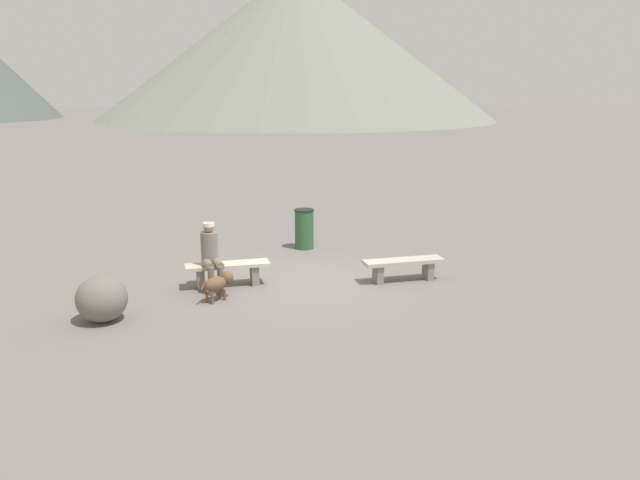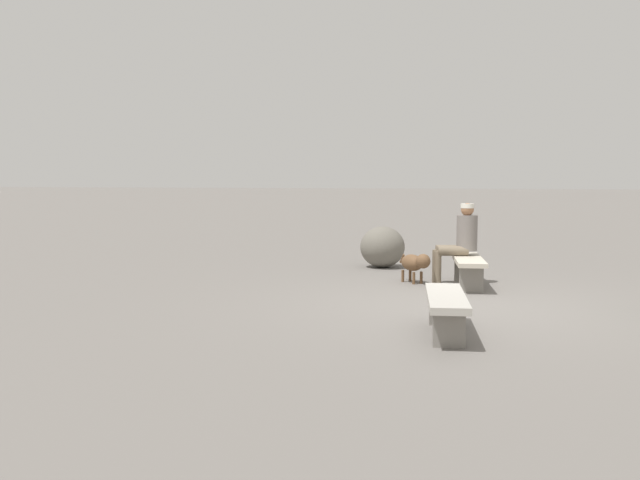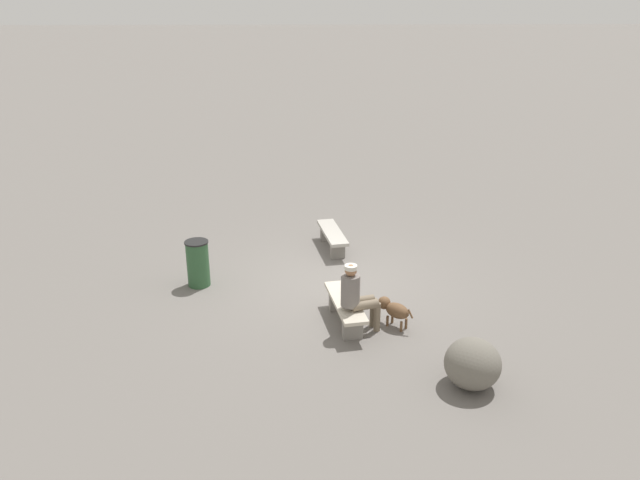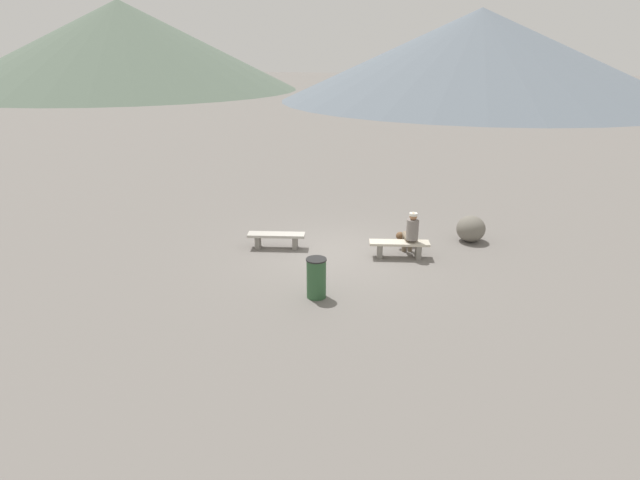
# 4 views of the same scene
# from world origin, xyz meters

# --- Properties ---
(ground) EXTENTS (210.00, 210.00, 0.06)m
(ground) POSITION_xyz_m (0.00, 0.00, -0.03)
(ground) COLOR slate
(bench_left) EXTENTS (1.59, 0.64, 0.42)m
(bench_left) POSITION_xyz_m (-1.74, 0.01, 0.30)
(bench_left) COLOR gray
(bench_left) RESTS_ON ground
(bench_right) EXTENTS (1.60, 0.66, 0.44)m
(bench_right) POSITION_xyz_m (1.59, 0.07, 0.31)
(bench_right) COLOR gray
(bench_right) RESTS_ON ground
(seated_person) EXTENTS (0.44, 0.67, 1.23)m
(seated_person) POSITION_xyz_m (1.87, 0.23, 0.69)
(seated_person) COLOR slate
(seated_person) RESTS_ON ground
(dog) EXTENTS (0.55, 0.56, 0.47)m
(dog) POSITION_xyz_m (1.70, 0.88, 0.32)
(dog) COLOR brown
(dog) RESTS_ON ground
(boulder) EXTENTS (1.10, 1.10, 0.74)m
(boulder) POSITION_xyz_m (3.46, 1.75, 0.37)
(boulder) COLOR #6B665B
(boulder) RESTS_ON ground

